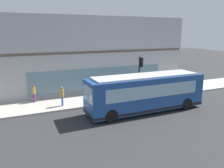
% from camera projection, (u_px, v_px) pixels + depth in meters
% --- Properties ---
extents(ground, '(120.00, 120.00, 0.00)m').
position_uv_depth(ground, '(129.00, 113.00, 18.08)').
color(ground, '#2D2D30').
extents(sidewalk_curb, '(4.01, 40.00, 0.15)m').
position_uv_depth(sidewalk_curb, '(108.00, 97.00, 22.16)').
color(sidewalk_curb, '#B2ADA3').
rests_on(sidewalk_curb, ground).
extents(building_corner, '(9.45, 21.13, 8.10)m').
position_uv_depth(building_corner, '(86.00, 52.00, 27.22)').
color(building_corner, '#A8A8AD').
rests_on(building_corner, ground).
extents(city_bus_nearside, '(2.64, 10.05, 3.07)m').
position_uv_depth(city_bus_nearside, '(145.00, 93.00, 18.26)').
color(city_bus_nearside, '#1E478C').
rests_on(city_bus_nearside, ground).
extents(traffic_light_near_corner, '(0.32, 0.49, 4.07)m').
position_uv_depth(traffic_light_near_corner, '(140.00, 69.00, 21.14)').
color(traffic_light_near_corner, black).
rests_on(traffic_light_near_corner, sidewalk_curb).
extents(fire_hydrant, '(0.35, 0.35, 0.74)m').
position_uv_depth(fire_hydrant, '(122.00, 88.00, 24.18)').
color(fire_hydrant, gold).
rests_on(fire_hydrant, sidewalk_curb).
extents(pedestrian_walking_along_curb, '(0.32, 0.32, 1.73)m').
position_uv_depth(pedestrian_walking_along_curb, '(62.00, 95.00, 19.19)').
color(pedestrian_walking_along_curb, '#3359A5').
rests_on(pedestrian_walking_along_curb, sidewalk_curb).
extents(pedestrian_near_hydrant, '(0.32, 0.32, 1.62)m').
position_uv_depth(pedestrian_near_hydrant, '(34.00, 92.00, 20.25)').
color(pedestrian_near_hydrant, '#8C3F8C').
rests_on(pedestrian_near_hydrant, sidewalk_curb).
extents(pedestrian_near_building_entrance, '(0.32, 0.32, 1.60)m').
position_uv_depth(pedestrian_near_building_entrance, '(109.00, 87.00, 22.20)').
color(pedestrian_near_building_entrance, '#B23338').
rests_on(pedestrian_near_building_entrance, sidewalk_curb).
extents(newspaper_vending_box, '(0.44, 0.42, 0.90)m').
position_uv_depth(newspaper_vending_box, '(149.00, 87.00, 24.17)').
color(newspaper_vending_box, '#BF3F19').
rests_on(newspaper_vending_box, sidewalk_curb).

